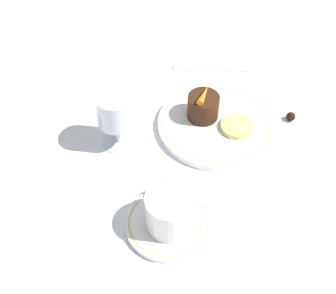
% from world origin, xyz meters
% --- Properties ---
extents(ground_plane, '(3.00, 3.00, 0.00)m').
position_xyz_m(ground_plane, '(0.00, 0.00, 0.00)').
color(ground_plane, white).
extents(dinner_plate, '(0.23, 0.23, 0.01)m').
position_xyz_m(dinner_plate, '(0.01, -0.02, 0.01)').
color(dinner_plate, white).
rests_on(dinner_plate, ground_plane).
extents(saucer, '(0.14, 0.14, 0.01)m').
position_xyz_m(saucer, '(-0.21, 0.09, 0.01)').
color(saucer, white).
rests_on(saucer, ground_plane).
extents(coffee_cup, '(0.11, 0.08, 0.07)m').
position_xyz_m(coffee_cup, '(-0.21, 0.09, 0.05)').
color(coffee_cup, white).
rests_on(coffee_cup, saucer).
extents(spoon, '(0.04, 0.10, 0.00)m').
position_xyz_m(spoon, '(-0.16, 0.09, 0.01)').
color(spoon, silver).
rests_on(spoon, saucer).
extents(wine_glass, '(0.07, 0.07, 0.12)m').
position_xyz_m(wine_glass, '(-0.01, 0.17, 0.08)').
color(wine_glass, silver).
rests_on(wine_glass, ground_plane).
extents(fork, '(0.05, 0.17, 0.01)m').
position_xyz_m(fork, '(0.19, -0.03, 0.00)').
color(fork, silver).
rests_on(fork, ground_plane).
extents(dessert_cake, '(0.06, 0.06, 0.05)m').
position_xyz_m(dessert_cake, '(0.03, -0.00, 0.04)').
color(dessert_cake, '#381E0F').
rests_on(dessert_cake, dinner_plate).
extents(carrot_garnish, '(0.05, 0.04, 0.01)m').
position_xyz_m(carrot_garnish, '(0.03, -0.00, 0.07)').
color(carrot_garnish, orange).
rests_on(carrot_garnish, dessert_cake).
extents(pineapple_slice, '(0.06, 0.06, 0.01)m').
position_xyz_m(pineapple_slice, '(-0.01, -0.06, 0.02)').
color(pineapple_slice, '#EFE075').
rests_on(pineapple_slice, dinner_plate).
extents(chocolate_truffle, '(0.02, 0.02, 0.02)m').
position_xyz_m(chocolate_truffle, '(0.01, -0.17, 0.01)').
color(chocolate_truffle, black).
rests_on(chocolate_truffle, ground_plane).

